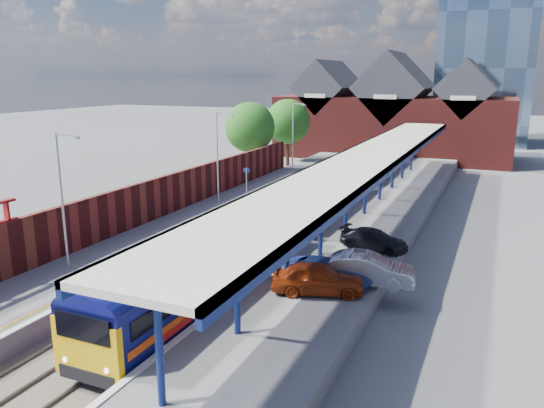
# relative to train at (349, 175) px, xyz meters

# --- Properties ---
(ground) EXTENTS (240.00, 240.00, 0.00)m
(ground) POSITION_rel_train_xyz_m (-1.49, -1.41, -2.12)
(ground) COLOR #5B5B5E
(ground) RESTS_ON ground
(ballast_bed) EXTENTS (6.00, 76.00, 0.06)m
(ballast_bed) POSITION_rel_train_xyz_m (-1.49, -11.41, -2.09)
(ballast_bed) COLOR #473D33
(ballast_bed) RESTS_ON ground
(rails) EXTENTS (4.51, 76.00, 0.14)m
(rails) POSITION_rel_train_xyz_m (-1.49, -11.41, -2.00)
(rails) COLOR slate
(rails) RESTS_ON ground
(left_platform) EXTENTS (5.00, 76.00, 1.00)m
(left_platform) POSITION_rel_train_xyz_m (-6.99, -11.41, -1.62)
(left_platform) COLOR #565659
(left_platform) RESTS_ON ground
(right_platform) EXTENTS (6.00, 76.00, 1.00)m
(right_platform) POSITION_rel_train_xyz_m (4.51, -11.41, -1.62)
(right_platform) COLOR #565659
(right_platform) RESTS_ON ground
(coping_left) EXTENTS (0.30, 76.00, 0.05)m
(coping_left) POSITION_rel_train_xyz_m (-4.64, -11.41, -1.10)
(coping_left) COLOR silver
(coping_left) RESTS_ON left_platform
(coping_right) EXTENTS (0.30, 76.00, 0.05)m
(coping_right) POSITION_rel_train_xyz_m (1.66, -11.41, -1.10)
(coping_right) COLOR silver
(coping_right) RESTS_ON right_platform
(yellow_line) EXTENTS (0.14, 76.00, 0.01)m
(yellow_line) POSITION_rel_train_xyz_m (-5.24, -11.41, -1.12)
(yellow_line) COLOR yellow
(yellow_line) RESTS_ON left_platform
(train) EXTENTS (2.87, 65.90, 3.45)m
(train) POSITION_rel_train_xyz_m (0.00, 0.00, 0.00)
(train) COLOR #0C0E55
(train) RESTS_ON ground
(canopy) EXTENTS (4.50, 52.00, 4.48)m
(canopy) POSITION_rel_train_xyz_m (3.99, -9.46, 3.13)
(canopy) COLOR navy
(canopy) RESTS_ON right_platform
(lamp_post_b) EXTENTS (1.48, 0.18, 7.00)m
(lamp_post_b) POSITION_rel_train_xyz_m (-7.86, -25.41, 2.87)
(lamp_post_b) COLOR #A5A8AA
(lamp_post_b) RESTS_ON left_platform
(lamp_post_c) EXTENTS (1.48, 0.18, 7.00)m
(lamp_post_c) POSITION_rel_train_xyz_m (-7.86, -9.41, 2.87)
(lamp_post_c) COLOR #A5A8AA
(lamp_post_c) RESTS_ON left_platform
(lamp_post_d) EXTENTS (1.48, 0.18, 7.00)m
(lamp_post_d) POSITION_rel_train_xyz_m (-7.86, 6.59, 2.87)
(lamp_post_d) COLOR #A5A8AA
(lamp_post_d) RESTS_ON left_platform
(platform_sign) EXTENTS (0.55, 0.08, 2.50)m
(platform_sign) POSITION_rel_train_xyz_m (-6.49, -7.41, 0.57)
(platform_sign) COLOR #A5A8AA
(platform_sign) RESTS_ON left_platform
(brick_wall) EXTENTS (0.35, 50.00, 3.86)m
(brick_wall) POSITION_rel_train_xyz_m (-9.59, -17.87, 0.33)
(brick_wall) COLOR #591A17
(brick_wall) RESTS_ON left_platform
(station_building) EXTENTS (30.00, 12.12, 13.78)m
(station_building) POSITION_rel_train_xyz_m (-1.49, 26.59, 3.33)
(station_building) COLOR #591A17
(station_building) RESTS_ON ground
(glass_tower) EXTENTS (14.20, 14.20, 40.30)m
(glass_tower) POSITION_rel_train_xyz_m (8.51, 48.59, 18.08)
(glass_tower) COLOR #445B75
(glass_tower) RESTS_ON ground
(tree_near) EXTENTS (5.20, 5.20, 8.10)m
(tree_near) POSITION_rel_train_xyz_m (-11.84, 4.50, 3.23)
(tree_near) COLOR #382314
(tree_near) RESTS_ON ground
(tree_far) EXTENTS (5.20, 5.20, 8.10)m
(tree_far) POSITION_rel_train_xyz_m (-10.84, 12.50, 3.23)
(tree_far) COLOR #382314
(tree_far) RESTS_ON ground
(parked_car_red) EXTENTS (4.57, 2.91, 1.45)m
(parked_car_red) POSITION_rel_train_xyz_m (5.07, -23.42, -0.40)
(parked_car_red) COLOR maroon
(parked_car_red) RESTS_ON right_platform
(parked_car_silver) EXTENTS (4.76, 2.23, 1.51)m
(parked_car_silver) POSITION_rel_train_xyz_m (6.84, -21.48, -0.37)
(parked_car_silver) COLOR #AAAAAF
(parked_car_silver) RESTS_ON right_platform
(parked_car_dark) EXTENTS (4.20, 2.31, 1.15)m
(parked_car_dark) POSITION_rel_train_xyz_m (5.97, -16.12, -0.55)
(parked_car_dark) COLOR black
(parked_car_dark) RESTS_ON right_platform
(parked_car_blue) EXTENTS (4.49, 2.14, 1.24)m
(parked_car_blue) POSITION_rel_train_xyz_m (5.10, -22.27, -0.50)
(parked_car_blue) COLOR navy
(parked_car_blue) RESTS_ON right_platform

